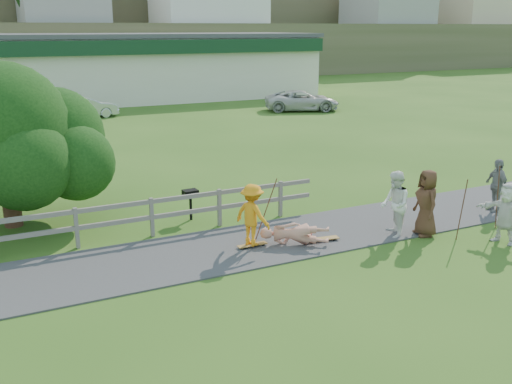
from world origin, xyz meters
TOP-DOWN VIEW (x-y plane):
  - ground at (0.00, 0.00)m, footprint 260.00×260.00m
  - path at (0.00, 1.50)m, footprint 34.00×3.00m
  - fence at (-4.62, 3.30)m, footprint 15.05×0.10m
  - strip_mall at (4.00, 34.94)m, footprint 32.50×10.75m
  - skater_rider at (0.09, 1.30)m, footprint 1.00×1.21m
  - skater_fallen at (1.15, 0.95)m, footprint 1.32×1.75m
  - spectator_a at (3.97, 0.40)m, footprint 1.01×1.11m
  - spectator_b at (8.22, 0.76)m, footprint 0.63×1.06m
  - spectator_c at (4.81, 0.09)m, footprint 0.79×1.02m
  - spectator_d at (6.31, -1.28)m, footprint 0.85×1.61m
  - car_silver at (0.08, 25.98)m, footprint 4.33×2.09m
  - car_white at (14.22, 22.84)m, footprint 5.57×3.98m
  - tree at (-5.39, 5.90)m, footprint 6.02×6.02m
  - bbq at (-0.57, 4.17)m, footprint 0.44×0.35m
  - longboard_rider at (0.09, 1.30)m, footprint 0.81×0.21m
  - longboard_fallen at (1.95, 0.85)m, footprint 0.96×0.36m
  - helmet at (1.75, 1.30)m, footprint 0.27×0.27m
  - pole_rider at (0.69, 1.70)m, footprint 0.03×0.03m
  - pole_spec_left at (5.44, -0.58)m, footprint 0.03×0.03m
  - pole_spec_right at (6.96, -0.39)m, footprint 0.03×0.03m

SIDE VIEW (x-z plane):
  - ground at x=0.00m, z-range 0.00..0.00m
  - path at x=0.00m, z-range 0.00..0.04m
  - longboard_rider at x=0.09m, z-range 0.00..0.09m
  - longboard_fallen at x=1.95m, z-range 0.00..0.10m
  - helmet at x=1.75m, z-range 0.00..0.27m
  - skater_fallen at x=1.15m, z-range 0.00..0.66m
  - bbq at x=-0.57m, z-range 0.00..0.93m
  - car_silver at x=0.08m, z-range 0.00..1.37m
  - car_white at x=14.22m, z-range 0.00..1.41m
  - fence at x=-4.62m, z-range 0.17..1.27m
  - skater_rider at x=0.09m, z-range 0.00..1.63m
  - spectator_d at x=6.31m, z-range 0.00..1.66m
  - pole_spec_left at x=5.44m, z-range 0.00..1.68m
  - spectator_b at x=8.22m, z-range 0.00..1.69m
  - pole_rider at x=0.69m, z-range 0.00..1.80m
  - spectator_a at x=3.97m, z-range 0.00..1.84m
  - pole_spec_right at x=6.96m, z-range 0.00..1.86m
  - spectator_c at x=4.81m, z-range 0.00..1.87m
  - tree at x=-5.39m, z-range 0.00..3.72m
  - strip_mall at x=4.00m, z-range 0.03..5.13m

